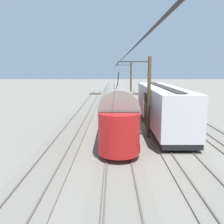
{
  "coord_description": "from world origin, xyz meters",
  "views": [
    {
      "loc": [
        2.48,
        23.6,
        5.61
      ],
      "look_at": [
        2.54,
        0.22,
        1.5
      ],
      "focal_mm": 39.84,
      "sensor_mm": 36.0,
      "label": 1
    }
  ],
  "objects_px": {
    "catenary_pole_mid_near": "(148,96)",
    "catenary_pole_foreground": "(130,82)",
    "vintage_streetcar": "(117,106)",
    "boxcar_adjacent": "(162,106)"
  },
  "relations": [
    {
      "from": "boxcar_adjacent",
      "to": "catenary_pole_mid_near",
      "type": "distance_m",
      "value": 3.62
    },
    {
      "from": "catenary_pole_foreground",
      "to": "catenary_pole_mid_near",
      "type": "bearing_deg",
      "value": 90.0
    },
    {
      "from": "boxcar_adjacent",
      "to": "catenary_pole_mid_near",
      "type": "relative_size",
      "value": 2.24
    },
    {
      "from": "catenary_pole_mid_near",
      "to": "catenary_pole_foreground",
      "type": "bearing_deg",
      "value": -90.0
    },
    {
      "from": "vintage_streetcar",
      "to": "catenary_pole_mid_near",
      "type": "distance_m",
      "value": 3.48
    },
    {
      "from": "catenary_pole_foreground",
      "to": "catenary_pole_mid_near",
      "type": "relative_size",
      "value": 1.0
    },
    {
      "from": "vintage_streetcar",
      "to": "boxcar_adjacent",
      "type": "xyz_separation_m",
      "value": [
        -4.17,
        -0.74,
        -0.09
      ]
    },
    {
      "from": "boxcar_adjacent",
      "to": "catenary_pole_mid_near",
      "type": "xyz_separation_m",
      "value": [
        1.73,
        2.92,
        1.26
      ]
    },
    {
      "from": "catenary_pole_mid_near",
      "to": "boxcar_adjacent",
      "type": "bearing_deg",
      "value": -120.57
    },
    {
      "from": "vintage_streetcar",
      "to": "catenary_pole_mid_near",
      "type": "bearing_deg",
      "value": 138.28
    }
  ]
}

